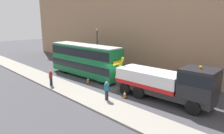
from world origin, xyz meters
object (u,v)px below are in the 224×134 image
Objects in this scene: recovery_tow_truck at (167,82)px; pedestrian_onlooker at (51,78)px; traffic_cone_near_bus at (88,80)px; street_lamp at (97,44)px; traffic_cone_midway at (107,87)px; traffic_cone_near_truck at (125,94)px; double_decker_bus at (85,59)px; pedestrian_bystander at (107,91)px.

recovery_tow_truck reaches higher than pedestrian_onlooker.
traffic_cone_near_bus is 8.76m from street_lamp.
traffic_cone_near_bus and traffic_cone_midway have the same top height.
traffic_cone_midway is at bearing -10.36° from pedestrian_onlooker.
traffic_cone_midway and traffic_cone_near_truck have the same top height.
traffic_cone_midway is (5.97, -1.75, -1.89)m from double_decker_bus.
pedestrian_onlooker is 2.38× the size of traffic_cone_near_bus.
double_decker_bus reaches higher than pedestrian_bystander.
traffic_cone_near_bus is 1.00× the size of traffic_cone_near_truck.
double_decker_bus is 6.50m from traffic_cone_midway.
pedestrian_bystander is 13.86m from street_lamp.
recovery_tow_truck is 14.17× the size of traffic_cone_near_truck.
traffic_cone_near_bus is at bearing 178.43° from traffic_cone_midway.
street_lamp is at bearing 159.87° from recovery_tow_truck.
traffic_cone_midway is 11.16m from street_lamp.
pedestrian_onlooker is 8.46m from traffic_cone_near_truck.
traffic_cone_near_bus is (2.66, -1.66, -1.89)m from double_decker_bus.
double_decker_bus is 15.48× the size of traffic_cone_near_bus.
traffic_cone_midway is at bearing 173.72° from traffic_cone_near_truck.
recovery_tow_truck reaches higher than traffic_cone_near_bus.
pedestrian_onlooker is at bearing -116.18° from traffic_cone_near_bus.
street_lamp is at bearing 131.48° from traffic_cone_near_bus.
pedestrian_bystander reaches higher than traffic_cone_near_truck.
pedestrian_onlooker is (0.87, -5.30, -1.25)m from double_decker_bus.
street_lamp is (-11.42, 6.52, 3.13)m from traffic_cone_near_truck.
traffic_cone_near_truck is (-3.09, -2.07, -1.42)m from recovery_tow_truck.
double_decker_bus is (-11.75, -0.03, 0.47)m from recovery_tow_truck.
street_lamp is (-2.76, 4.47, 1.24)m from double_decker_bus.
street_lamp is at bearing 144.52° from traffic_cone_midway.
traffic_cone_midway is 0.12× the size of street_lamp.
traffic_cone_near_bus is at bearing -172.59° from recovery_tow_truck.
street_lamp reaches higher than traffic_cone_near_bus.
double_decker_bus is at bearing 148.00° from traffic_cone_near_bus.
pedestrian_onlooker is (-10.88, -5.32, -0.77)m from recovery_tow_truck.
traffic_cone_near_bus is 1.00× the size of traffic_cone_midway.
recovery_tow_truck is at bearing 10.52° from traffic_cone_near_bus.
pedestrian_bystander is 2.38× the size of traffic_cone_midway.
double_decker_bus is 9.10m from traffic_cone_near_truck.
pedestrian_bystander is at bearing -21.62° from traffic_cone_near_bus.
recovery_tow_truck is 5.37m from pedestrian_bystander.
pedestrian_onlooker is at bearing 74.60° from pedestrian_bystander.
traffic_cone_near_bus is at bearing -48.52° from street_lamp.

